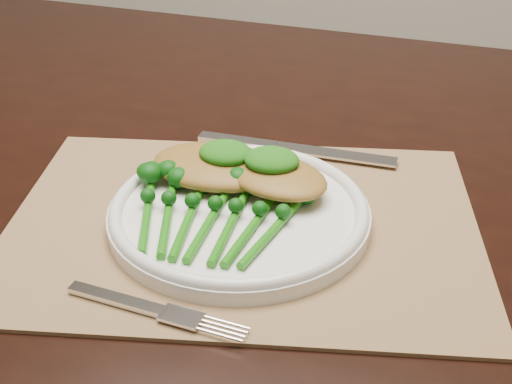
% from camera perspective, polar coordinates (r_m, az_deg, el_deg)
% --- Properties ---
extents(dining_table, '(1.67, 1.02, 0.75)m').
position_cam_1_polar(dining_table, '(1.08, -0.99, -14.01)').
color(dining_table, black).
rests_on(dining_table, ground).
extents(placemat, '(0.51, 0.41, 0.00)m').
position_cam_1_polar(placemat, '(0.71, -1.06, -2.62)').
color(placemat, olive).
rests_on(placemat, dining_table).
extents(dinner_plate, '(0.26, 0.26, 0.02)m').
position_cam_1_polar(dinner_plate, '(0.70, -1.36, -1.61)').
color(dinner_plate, white).
rests_on(dinner_plate, placemat).
extents(knife, '(0.24, 0.03, 0.01)m').
position_cam_1_polar(knife, '(0.84, 1.62, 3.65)').
color(knife, silver).
rests_on(knife, placemat).
extents(fork, '(0.17, 0.04, 0.01)m').
position_cam_1_polar(fork, '(0.60, -7.15, -9.60)').
color(fork, silver).
rests_on(fork, placemat).
extents(chicken_fillet_left, '(0.14, 0.10, 0.03)m').
position_cam_1_polar(chicken_fillet_left, '(0.75, -3.19, 2.08)').
color(chicken_fillet_left, olive).
rests_on(chicken_fillet_left, dinner_plate).
extents(chicken_fillet_right, '(0.14, 0.12, 0.02)m').
position_cam_1_polar(chicken_fillet_right, '(0.72, 1.55, 1.29)').
color(chicken_fillet_right, olive).
rests_on(chicken_fillet_right, dinner_plate).
extents(pesto_dollop_left, '(0.06, 0.05, 0.02)m').
position_cam_1_polar(pesto_dollop_left, '(0.74, -2.46, 3.15)').
color(pesto_dollop_left, '#124F0B').
rests_on(pesto_dollop_left, chicken_fillet_left).
extents(pesto_dollop_right, '(0.06, 0.05, 0.02)m').
position_cam_1_polar(pesto_dollop_right, '(0.72, 1.26, 2.57)').
color(pesto_dollop_right, '#124F0B').
rests_on(pesto_dollop_right, chicken_fillet_right).
extents(broccolini_bundle, '(0.15, 0.17, 0.04)m').
position_cam_1_polar(broccolini_bundle, '(0.68, -3.76, -2.38)').
color(broccolini_bundle, '#1A6B0E').
rests_on(broccolini_bundle, dinner_plate).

